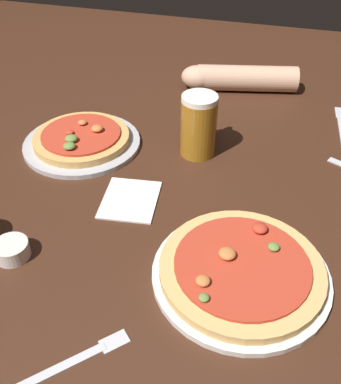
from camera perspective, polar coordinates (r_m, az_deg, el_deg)
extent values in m
cube|color=#3D2114|center=(0.95, 0.00, -1.64)|extent=(2.40, 2.40, 0.03)
cylinder|color=silver|center=(0.79, 9.12, -10.59)|extent=(0.31, 0.31, 0.01)
cylinder|color=tan|center=(0.78, 9.23, -9.88)|extent=(0.29, 0.29, 0.02)
cylinder|color=#B73823|center=(0.77, 9.32, -9.29)|extent=(0.24, 0.24, 0.01)
ellipsoid|color=#B73823|center=(0.83, 11.60, -4.64)|extent=(0.03, 0.03, 0.01)
ellipsoid|color=#C67038|center=(0.73, 4.26, -11.47)|extent=(0.02, 0.02, 0.01)
ellipsoid|color=olive|center=(0.80, 13.32, -6.98)|extent=(0.02, 0.02, 0.01)
ellipsoid|color=olive|center=(0.71, 4.40, -13.57)|extent=(0.02, 0.02, 0.01)
ellipsoid|color=#C67038|center=(0.77, 7.42, -7.96)|extent=(0.03, 0.03, 0.02)
cylinder|color=#B2B2B7|center=(1.13, -11.44, 6.27)|extent=(0.29, 0.29, 0.01)
cylinder|color=tan|center=(1.12, -11.54, 6.91)|extent=(0.24, 0.24, 0.02)
cylinder|color=#B73823|center=(1.12, -11.62, 7.43)|extent=(0.20, 0.20, 0.01)
ellipsoid|color=olive|center=(1.06, -13.07, 5.87)|extent=(0.03, 0.03, 0.01)
ellipsoid|color=#C67038|center=(1.11, -9.55, 8.18)|extent=(0.03, 0.03, 0.01)
ellipsoid|color=#B73823|center=(1.11, -13.00, 7.60)|extent=(0.02, 0.02, 0.01)
ellipsoid|color=#C67038|center=(1.15, -11.43, 8.88)|extent=(0.02, 0.02, 0.01)
ellipsoid|color=olive|center=(1.08, -12.82, 6.82)|extent=(0.03, 0.03, 0.02)
cylinder|color=#9E6619|center=(1.05, 3.68, 8.36)|extent=(0.09, 0.09, 0.14)
cylinder|color=white|center=(1.01, 3.85, 12.08)|extent=(0.08, 0.08, 0.01)
torus|color=silver|center=(1.09, 5.03, 9.61)|extent=(0.03, 0.09, 0.09)
cylinder|color=silver|center=(0.86, -20.00, -7.12)|extent=(0.06, 0.06, 0.03)
cube|color=white|center=(0.94, -5.30, -0.89)|extent=(0.13, 0.15, 0.01)
cube|color=silver|center=(0.71, -15.06, -21.57)|extent=(0.12, 0.13, 0.01)
cube|color=silver|center=(0.71, -7.35, -18.70)|extent=(0.05, 0.05, 0.00)
cube|color=silver|center=(1.34, 21.22, 9.70)|extent=(0.03, 0.06, 0.00)
cylinder|color=tan|center=(1.39, 9.94, 14.40)|extent=(0.31, 0.14, 0.08)
ellipsoid|color=tan|center=(1.38, 3.55, 14.72)|extent=(0.10, 0.08, 0.07)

